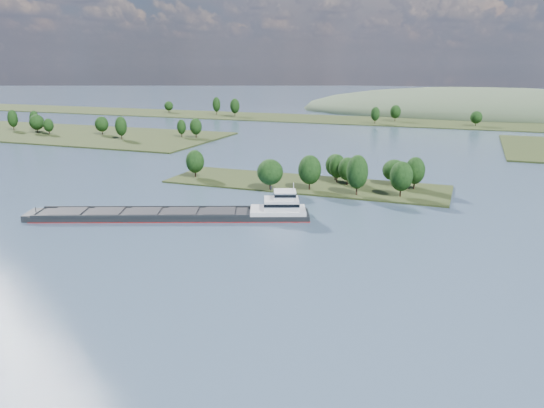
% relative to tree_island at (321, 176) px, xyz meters
% --- Properties ---
extents(ground, '(1800.00, 1800.00, 0.00)m').
position_rel_tree_island_xyz_m(ground, '(-6.36, -58.40, -3.98)').
color(ground, '#324857').
rests_on(ground, ground).
extents(tree_island, '(100.00, 32.93, 14.48)m').
position_rel_tree_island_xyz_m(tree_island, '(0.00, 0.00, 0.00)').
color(tree_island, '#232E14').
rests_on(tree_island, ground).
extents(left_bank, '(300.00, 80.00, 14.60)m').
position_rel_tree_island_xyz_m(left_bank, '(-234.05, 81.59, -3.10)').
color(left_bank, '#232E14').
rests_on(left_bank, ground).
extents(back_shoreline, '(900.00, 60.00, 15.71)m').
position_rel_tree_island_xyz_m(back_shoreline, '(2.29, 221.37, -3.27)').
color(back_shoreline, '#232E14').
rests_on(back_shoreline, ground).
extents(hill_west, '(320.00, 160.00, 44.00)m').
position_rel_tree_island_xyz_m(hill_west, '(53.64, 321.60, -3.98)').
color(hill_west, '#3B4C34').
rests_on(hill_west, ground).
extents(cargo_barge, '(77.28, 37.15, 10.71)m').
position_rel_tree_island_xyz_m(cargo_barge, '(-24.73, -49.81, -2.63)').
color(cargo_barge, black).
rests_on(cargo_barge, ground).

